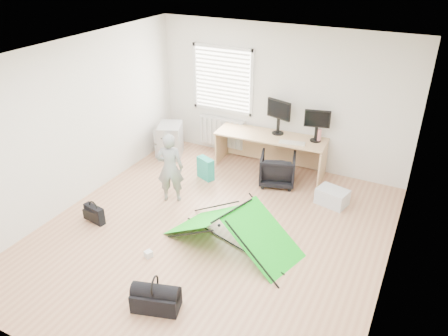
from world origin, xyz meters
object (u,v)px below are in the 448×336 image
at_px(filing_cabinet, 171,140).
at_px(storage_crate, 332,197).
at_px(kite, 232,228).
at_px(monitor_right, 316,130).
at_px(laptop_bag, 95,214).
at_px(monitor_left, 278,121).
at_px(person, 170,168).
at_px(office_chair, 278,169).
at_px(duffel_bag, 156,300).
at_px(desk, 270,153).
at_px(thermos, 319,135).

height_order(filing_cabinet, storage_crate, filing_cabinet).
relative_size(filing_cabinet, kite, 0.36).
distance_m(monitor_right, kite, 2.73).
bearing_deg(filing_cabinet, laptop_bag, -108.08).
height_order(monitor_left, storage_crate, monitor_left).
bearing_deg(monitor_left, person, -103.33).
height_order(office_chair, laptop_bag, office_chair).
bearing_deg(duffel_bag, person, 102.01).
bearing_deg(desk, filing_cabinet, -173.80).
bearing_deg(office_chair, monitor_right, -146.56).
bearing_deg(filing_cabinet, duffel_bag, -82.71).
bearing_deg(person, duffel_bag, 93.93).
bearing_deg(monitor_left, kite, -65.78).
relative_size(filing_cabinet, duffel_bag, 1.19).
bearing_deg(storage_crate, duffel_bag, -111.42).
bearing_deg(duffel_bag, monitor_right, 63.82).
xyz_separation_m(monitor_right, person, (-1.91, -1.95, -0.32)).
height_order(monitor_left, office_chair, monitor_left).
distance_m(monitor_right, person, 2.75).
distance_m(desk, kite, 2.51).
bearing_deg(laptop_bag, duffel_bag, -18.50).
relative_size(thermos, laptop_bag, 0.64).
relative_size(person, duffel_bag, 2.14).
height_order(thermos, person, person).
distance_m(monitor_right, duffel_bag, 4.30).
height_order(laptop_bag, duffel_bag, laptop_bag).
height_order(filing_cabinet, duffel_bag, filing_cabinet).
xyz_separation_m(desk, person, (-1.09, -1.81, 0.26)).
distance_m(monitor_left, kite, 2.73).
distance_m(person, laptop_bag, 1.41).
relative_size(filing_cabinet, thermos, 2.86).
xyz_separation_m(desk, kite, (0.39, -2.47, -0.06)).
relative_size(monitor_left, laptop_bag, 1.36).
height_order(filing_cabinet, office_chair, filing_cabinet).
bearing_deg(laptop_bag, office_chair, 60.02).
bearing_deg(desk, person, -124.40).
xyz_separation_m(person, storage_crate, (2.50, 1.11, -0.48)).
bearing_deg(storage_crate, laptop_bag, -145.47).
xyz_separation_m(desk, office_chair, (0.33, -0.45, -0.07)).
height_order(filing_cabinet, monitor_right, monitor_right).
height_order(monitor_right, laptop_bag, monitor_right).
height_order(monitor_right, duffel_bag, monitor_right).
relative_size(monitor_right, kite, 0.24).
relative_size(filing_cabinet, office_chair, 1.08).
relative_size(desk, person, 1.70).
distance_m(monitor_left, laptop_bag, 3.71).
distance_m(office_chair, laptop_bag, 3.28).
bearing_deg(monitor_right, office_chair, -143.08).
bearing_deg(office_chair, person, 26.42).
bearing_deg(monitor_right, laptop_bag, -144.44).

